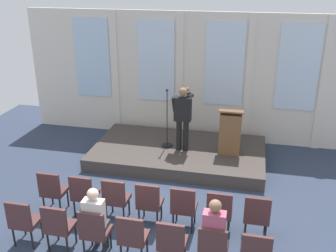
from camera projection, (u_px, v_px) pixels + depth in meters
ground_plane at (141, 243)px, 7.14m from camera, size 13.18×13.18×0.00m
rear_partition at (191, 76)px, 11.03m from camera, size 9.62×0.14×3.62m
stage_platform at (179, 153)px, 10.27m from camera, size 4.41×2.49×0.32m
speaker at (183, 114)px, 9.74m from camera, size 0.51×0.69×1.66m
mic_stand at (167, 134)px, 10.18m from camera, size 0.28×0.28×1.55m
lectern at (230, 132)px, 9.74m from camera, size 0.60×0.48×1.16m
chair_r0_c0 at (52, 189)px, 7.88m from camera, size 0.46×0.44×0.94m
chair_r0_c1 at (84, 193)px, 7.74m from camera, size 0.46×0.44×0.94m
chair_r0_c2 at (116, 197)px, 7.61m from camera, size 0.46×0.44×0.94m
chair_r0_c3 at (149, 201)px, 7.47m from camera, size 0.46×0.44×0.94m
chair_r0_c4 at (184, 205)px, 7.33m from camera, size 0.46×0.44×0.94m
chair_r0_c5 at (219, 210)px, 7.20m from camera, size 0.46×0.44×0.94m
chair_r0_c6 at (257, 214)px, 7.06m from camera, size 0.46×0.44×0.94m
chair_r1_c0 at (23, 220)px, 6.91m from camera, size 0.46×0.44×0.94m
chair_r1_c1 at (58, 225)px, 6.78m from camera, size 0.46×0.44×0.94m
chair_r1_c2 at (94, 230)px, 6.64m from camera, size 0.46×0.44×0.94m
audience_r1_c2 at (96, 218)px, 6.64m from camera, size 0.36×0.39×1.31m
chair_r1_c3 at (132, 235)px, 6.51m from camera, size 0.46×0.44×0.94m
chair_r1_c4 at (172, 241)px, 6.37m from camera, size 0.46×0.44×0.94m
chair_r1_c5 at (213, 247)px, 6.24m from camera, size 0.46×0.44×0.94m
audience_r1_c5 at (214, 232)px, 6.22m from camera, size 0.36×0.39×1.37m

